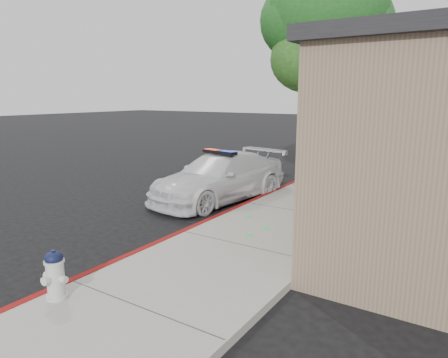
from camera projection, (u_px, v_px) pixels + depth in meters
ground at (181, 237)px, 9.31m from camera, size 120.00×120.00×0.00m
sidewalk at (296, 213)px, 10.91m from camera, size 3.20×60.00×0.15m
red_curb at (247, 205)px, 11.73m from camera, size 0.14×60.00×0.16m
police_car at (220, 177)px, 12.49m from camera, size 2.79×5.25×1.57m
fire_hydrant at (55, 274)px, 6.11m from camera, size 0.45×0.39×0.78m
street_tree_near at (325, 57)px, 12.16m from camera, size 3.16×3.08×5.65m
street_tree_mid at (326, 19)px, 12.15m from camera, size 3.86×3.74×7.09m
street_tree_far at (365, 72)px, 17.30m from camera, size 3.08×2.84×5.37m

